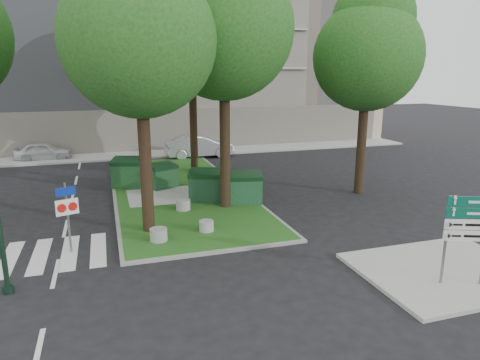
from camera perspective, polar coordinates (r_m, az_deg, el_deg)
name	(u,v)px	position (r m, az deg, el deg)	size (l,w,h in m)	color
ground	(204,254)	(14.22, -4.80, -9.83)	(120.00, 120.00, 0.00)	black
median_island	(178,190)	(21.73, -8.28, -1.34)	(6.00, 16.00, 0.12)	#1D4E16
median_kerb	(178,190)	(21.73, -8.28, -1.36)	(6.30, 16.30, 0.10)	gray
sidewalk_corner	(446,271)	(14.28, 25.72, -10.89)	(5.00, 4.00, 0.12)	#999993
building_sidewalk	(147,155)	(31.85, -12.35, 3.34)	(42.00, 3.00, 0.12)	#999993
zebra_crossing	(84,251)	(15.34, -20.07, -8.82)	(5.00, 3.00, 0.01)	silver
apartment_building	(133,47)	(38.89, -14.12, 16.86)	(41.00, 12.00, 16.00)	tan
tree_median_near_left	(141,25)	(15.42, -13.11, 19.53)	(5.20, 5.20, 10.53)	black
tree_median_near_right	(226,15)	(18.10, -1.93, 21.10)	(5.60, 5.60, 11.46)	black
tree_median_mid	(140,47)	(21.89, -13.23, 16.86)	(4.80, 4.80, 9.99)	black
tree_median_far	(192,26)	(25.43, -6.38, 19.69)	(5.80, 5.80, 11.93)	black
tree_street_right	(369,46)	(21.44, 16.84, 16.72)	(5.00, 5.00, 10.06)	black
dumpster_a	(129,173)	(22.54, -14.60, 0.96)	(1.90, 1.59, 1.51)	#103B16
dumpster_b	(162,176)	(21.96, -10.30, 0.55)	(1.64, 1.44, 1.27)	#103918
dumpster_c	(206,185)	(19.52, -4.54, -0.72)	(1.80, 1.53, 1.42)	black
dumpster_d	(245,188)	(19.10, 0.68, -1.03)	(1.71, 1.37, 1.40)	#134021
bollard_left	(159,235)	(15.14, -10.80, -7.16)	(0.60, 0.60, 0.43)	gray
bollard_right	(206,226)	(15.82, -4.51, -6.10)	(0.54, 0.54, 0.38)	#989893
bollard_mid	(183,205)	(18.33, -7.59, -3.29)	(0.60, 0.60, 0.43)	gray
litter_bin	(205,182)	(21.56, -4.74, -0.29)	(0.37, 0.37, 0.65)	gold
traffic_sign_pole	(67,208)	(14.88, -22.07, -3.50)	(0.69, 0.26, 2.37)	slate
directional_sign	(468,226)	(12.96, 28.10, -5.48)	(1.17, 0.49, 2.49)	slate
car_white	(43,151)	(32.13, -24.74, 3.50)	(1.48, 3.68, 1.25)	silver
car_silver	(199,146)	(30.39, -5.47, 4.49)	(1.66, 4.77, 1.57)	#A7A8AF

